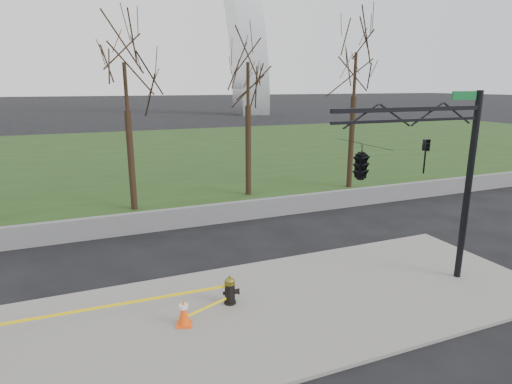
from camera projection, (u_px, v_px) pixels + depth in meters
name	position (u px, v px, depth m)	size (l,w,h in m)	color
ground	(254.00, 314.00, 11.76)	(500.00, 500.00, 0.00)	black
sidewalk	(254.00, 312.00, 11.75)	(18.00, 6.00, 0.10)	slate
grass_strip	(129.00, 154.00, 38.63)	(120.00, 40.00, 0.06)	#223413
guardrail	(186.00, 217.00, 18.82)	(60.00, 0.30, 0.90)	#59595B
tree_row	(55.00, 123.00, 19.57)	(36.02, 4.00, 8.91)	black
fire_hydrant	(230.00, 291.00, 12.03)	(0.53, 0.34, 0.85)	black
traffic_cone	(184.00, 312.00, 10.94)	(0.49, 0.49, 0.75)	#FF4C0D
traffic_signal_mast	(385.00, 160.00, 11.69)	(5.10, 2.49, 6.00)	black
caution_tape	(128.00, 306.00, 10.99)	(6.55, 0.81, 0.43)	yellow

